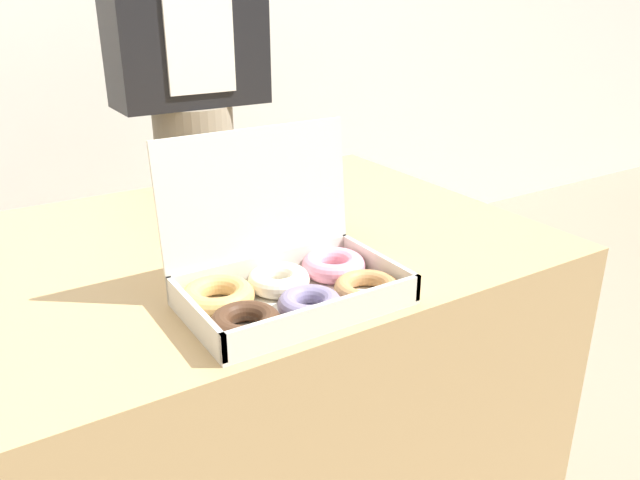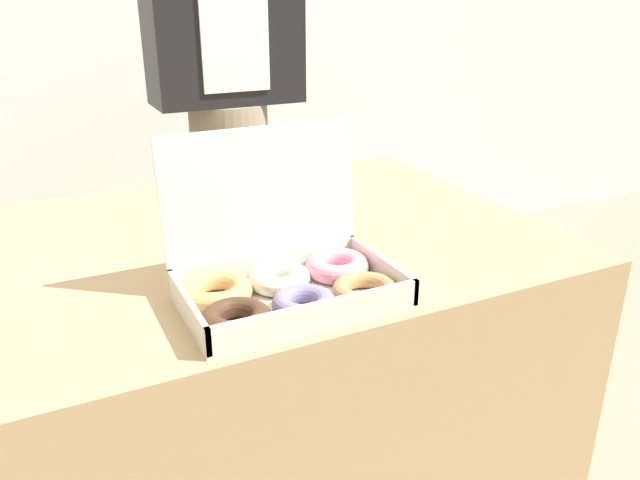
{
  "view_description": "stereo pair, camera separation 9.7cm",
  "coord_description": "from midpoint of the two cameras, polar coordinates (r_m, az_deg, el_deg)",
  "views": [
    {
      "loc": [
        -0.45,
        -1.04,
        1.16
      ],
      "look_at": [
        0.03,
        -0.28,
        0.8
      ],
      "focal_mm": 35.0,
      "sensor_mm": 36.0,
      "label": 1
    },
    {
      "loc": [
        -0.37,
        -1.09,
        1.16
      ],
      "look_at": [
        0.03,
        -0.28,
        0.8
      ],
      "focal_mm": 35.0,
      "sensor_mm": 36.0,
      "label": 2
    }
  ],
  "objects": [
    {
      "name": "person_customer",
      "position": [
        1.84,
        -13.29,
        13.08
      ],
      "size": [
        0.41,
        0.23,
        1.64
      ],
      "color": "gray",
      "rests_on": "ground_plane"
    },
    {
      "name": "table",
      "position": [
        1.4,
        -9.36,
        -13.6
      ],
      "size": [
        1.17,
        0.84,
        0.71
      ],
      "color": "tan",
      "rests_on": "ground_plane"
    },
    {
      "name": "donut_box",
      "position": [
        0.97,
        -5.91,
        -3.62
      ],
      "size": [
        0.35,
        0.24,
        0.25
      ],
      "color": "silver",
      "rests_on": "table"
    },
    {
      "name": "coffee_cup",
      "position": [
        1.2,
        -3.19,
        3.05
      ],
      "size": [
        0.11,
        0.11,
        0.13
      ],
      "color": "#8C6042",
      "rests_on": "table"
    }
  ]
}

